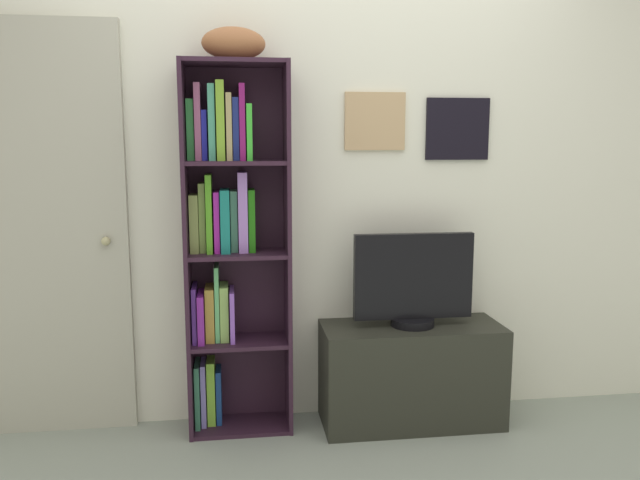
# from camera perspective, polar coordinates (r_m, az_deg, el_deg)

# --- Properties ---
(back_wall) EXTENTS (4.80, 0.08, 2.58)m
(back_wall) POSITION_cam_1_polar(r_m,az_deg,el_deg) (3.28, 0.65, 6.12)
(back_wall) COLOR silver
(back_wall) RESTS_ON ground
(bookshelf) EXTENTS (0.51, 0.27, 1.82)m
(bookshelf) POSITION_cam_1_polar(r_m,az_deg,el_deg) (3.15, -8.29, -0.07)
(bookshelf) COLOR #2D1928
(bookshelf) RESTS_ON ground
(football) EXTENTS (0.31, 0.18, 0.15)m
(football) POSITION_cam_1_polar(r_m,az_deg,el_deg) (3.11, -7.77, 17.10)
(football) COLOR brown
(football) RESTS_ON bookshelf
(tv_stand) EXTENTS (0.92, 0.37, 0.52)m
(tv_stand) POSITION_cam_1_polar(r_m,az_deg,el_deg) (3.37, 8.21, -11.87)
(tv_stand) COLOR #282921
(tv_stand) RESTS_ON ground
(television) EXTENTS (0.61, 0.22, 0.47)m
(television) POSITION_cam_1_polar(r_m,az_deg,el_deg) (3.23, 8.39, -3.72)
(television) COLOR black
(television) RESTS_ON tv_stand
(door) EXTENTS (0.85, 0.09, 2.02)m
(door) POSITION_cam_1_polar(r_m,az_deg,el_deg) (3.35, -23.99, 0.56)
(door) COLOR #AFAF9D
(door) RESTS_ON ground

